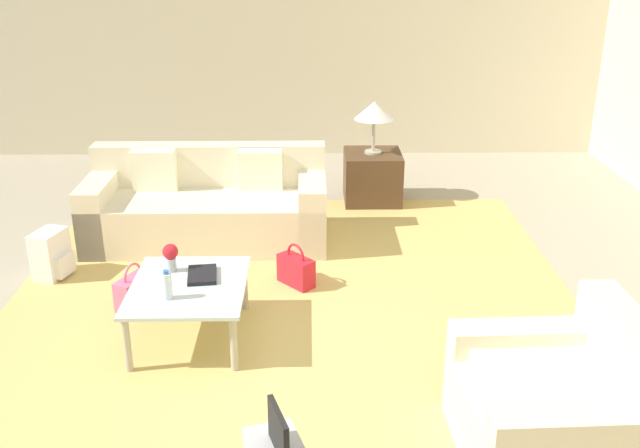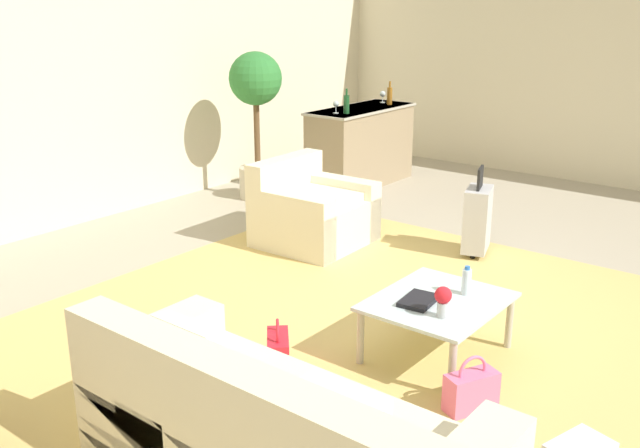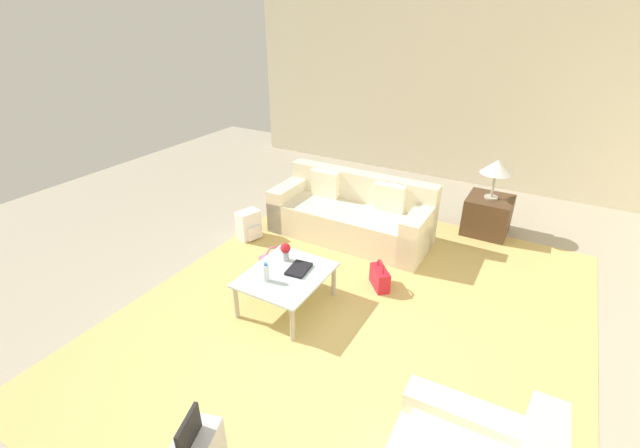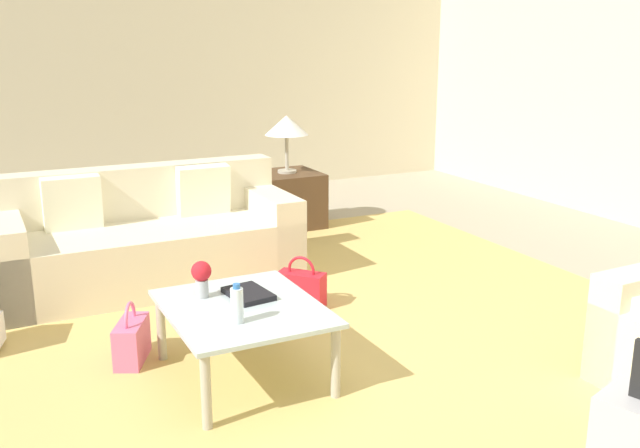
# 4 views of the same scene
# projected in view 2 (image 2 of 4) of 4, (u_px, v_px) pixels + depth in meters

# --- Properties ---
(ground_plane) EXTENTS (12.00, 12.00, 0.00)m
(ground_plane) POSITION_uv_depth(u_px,v_px,m) (404.00, 316.00, 5.49)
(ground_plane) COLOR #A89E89
(wall_back) EXTENTS (10.24, 0.12, 3.10)m
(wall_back) POSITION_uv_depth(u_px,v_px,m) (76.00, 77.00, 7.41)
(wall_back) COLOR beige
(wall_back) RESTS_ON ground
(wall_right) EXTENTS (0.12, 8.00, 3.10)m
(wall_right) POSITION_uv_depth(u_px,v_px,m) (626.00, 64.00, 8.80)
(wall_right) COLOR beige
(wall_right) RESTS_ON ground
(area_rug) EXTENTS (5.20, 4.40, 0.01)m
(area_rug) POSITION_uv_depth(u_px,v_px,m) (336.00, 336.00, 5.16)
(area_rug) COLOR tan
(area_rug) RESTS_ON ground
(couch) EXTENTS (0.88, 2.15, 0.84)m
(couch) POSITION_uv_depth(u_px,v_px,m) (271.00, 447.00, 3.41)
(couch) COLOR beige
(couch) RESTS_ON ground
(armchair) EXTENTS (1.02, 0.97, 0.83)m
(armchair) POSITION_uv_depth(u_px,v_px,m) (309.00, 214.00, 7.05)
(armchair) COLOR beige
(armchair) RESTS_ON ground
(coffee_table) EXTENTS (0.93, 0.78, 0.41)m
(coffee_table) POSITION_uv_depth(u_px,v_px,m) (438.00, 307.00, 4.78)
(coffee_table) COLOR silver
(coffee_table) RESTS_ON ground
(water_bottle) EXTENTS (0.06, 0.06, 0.20)m
(water_bottle) POSITION_uv_depth(u_px,v_px,m) (467.00, 281.00, 4.83)
(water_bottle) COLOR silver
(water_bottle) RESTS_ON coffee_table
(coffee_table_book) EXTENTS (0.31, 0.23, 0.03)m
(coffee_table_book) POSITION_uv_depth(u_px,v_px,m) (419.00, 300.00, 4.72)
(coffee_table_book) COLOR black
(coffee_table_book) RESTS_ON coffee_table
(flower_vase) EXTENTS (0.11, 0.11, 0.21)m
(flower_vase) POSITION_uv_depth(u_px,v_px,m) (443.00, 299.00, 4.48)
(flower_vase) COLOR #B2B7BC
(flower_vase) RESTS_ON coffee_table
(bar_console) EXTENTS (1.61, 0.65, 1.00)m
(bar_console) POSITION_uv_depth(u_px,v_px,m) (361.00, 145.00, 9.18)
(bar_console) COLOR #937F60
(bar_console) RESTS_ON ground
(wine_glass_leftmost) EXTENTS (0.08, 0.08, 0.15)m
(wine_glass_leftmost) POSITION_uv_depth(u_px,v_px,m) (336.00, 104.00, 8.58)
(wine_glass_leftmost) COLOR silver
(wine_glass_leftmost) RESTS_ON bar_console
(wine_glass_left_of_centre) EXTENTS (0.08, 0.08, 0.15)m
(wine_glass_left_of_centre) POSITION_uv_depth(u_px,v_px,m) (383.00, 94.00, 9.44)
(wine_glass_left_of_centre) COLOR silver
(wine_glass_left_of_centre) RESTS_ON bar_console
(wine_bottle_green) EXTENTS (0.07, 0.07, 0.30)m
(wine_bottle_green) POSITION_uv_depth(u_px,v_px,m) (346.00, 104.00, 8.56)
(wine_bottle_green) COLOR #194C23
(wine_bottle_green) RESTS_ON bar_console
(wine_bottle_amber) EXTENTS (0.07, 0.07, 0.30)m
(wine_bottle_amber) POSITION_uv_depth(u_px,v_px,m) (390.00, 95.00, 9.27)
(wine_bottle_amber) COLOR brown
(wine_bottle_amber) RESTS_ON bar_console
(suitcase_silver) EXTENTS (0.45, 0.33, 0.85)m
(suitcase_silver) POSITION_uv_depth(u_px,v_px,m) (477.00, 218.00, 6.69)
(suitcase_silver) COLOR #B7B7BC
(suitcase_silver) RESTS_ON ground
(handbag_red) EXTENTS (0.33, 0.32, 0.36)m
(handbag_red) POSITION_uv_depth(u_px,v_px,m) (278.00, 351.00, 4.67)
(handbag_red) COLOR red
(handbag_red) RESTS_ON ground
(handbag_pink) EXTENTS (0.35, 0.27, 0.36)m
(handbag_pink) POSITION_uv_depth(u_px,v_px,m) (471.00, 390.00, 4.21)
(handbag_pink) COLOR pink
(handbag_pink) RESTS_ON ground
(potted_ficus) EXTENTS (0.62, 0.62, 1.75)m
(potted_ficus) POSITION_uv_depth(u_px,v_px,m) (256.00, 105.00, 8.37)
(potted_ficus) COLOR #BCB299
(potted_ficus) RESTS_ON ground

